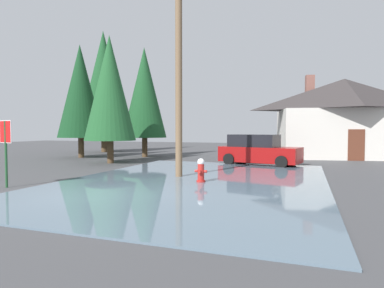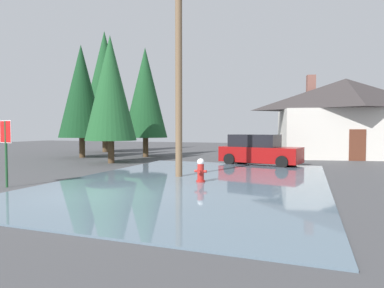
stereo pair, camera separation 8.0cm
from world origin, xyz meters
name	(u,v)px [view 1 (the left image)]	position (x,y,z in m)	size (l,w,h in m)	color
ground_plane	(106,195)	(0.00, 0.00, -0.05)	(80.00, 80.00, 0.10)	#424244
flood_puddle	(196,181)	(1.80, 3.23, 0.02)	(9.47, 13.70, 0.05)	slate
lane_stop_bar	(79,212)	(0.66, -2.12, 0.00)	(3.51, 0.30, 0.01)	silver
stop_sign_near	(6,140)	(-3.83, -0.18, 1.63)	(0.74, 0.23, 2.28)	#1E4C28
fire_hydrant	(201,171)	(2.13, 2.88, 0.45)	(0.46, 0.39, 0.91)	#AD231E
utility_pole	(179,75)	(0.83, 3.94, 4.20)	(1.60, 0.28, 8.06)	brown
house	(344,117)	(8.24, 17.10, 2.90)	(10.29, 7.33, 6.02)	beige
parked_car	(258,150)	(3.21, 9.98, 0.81)	(4.65, 2.69, 1.70)	maroon
pine_tree_tall_left	(144,93)	(-5.27, 12.64, 4.63)	(3.14, 3.14, 7.86)	#4C3823
pine_tree_mid_left	(104,81)	(-11.14, 16.24, 6.24)	(4.25, 4.25, 10.61)	#4C3823
pine_tree_short_left	(80,91)	(-9.29, 10.71, 4.67)	(3.18, 3.18, 7.94)	#4C3823
pine_tree_far_center	(110,88)	(-5.12, 8.03, 4.40)	(2.99, 2.99, 7.47)	#4C3823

